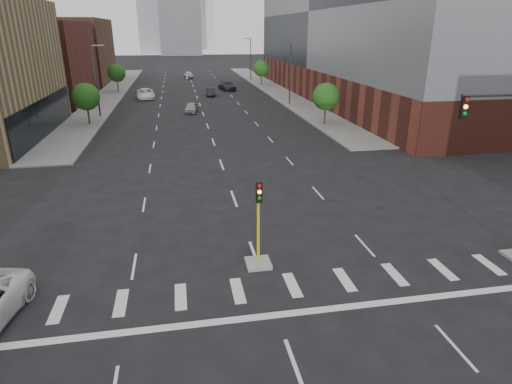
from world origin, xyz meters
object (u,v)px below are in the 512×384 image
object	(u,v)px
median_traffic_signal	(258,248)
car_distant	(189,75)
car_mid_right	(210,92)
car_deep_right	(227,86)
car_far_left	(146,94)
car_near_left	(191,107)

from	to	relation	value
median_traffic_signal	car_distant	size ratio (longest dim) A/B	0.95
median_traffic_signal	car_mid_right	world-z (taller)	median_traffic_signal
car_deep_right	car_far_left	bearing A→B (deg)	-159.65
car_far_left	car_distant	distance (m)	32.65
car_distant	car_deep_right	bearing A→B (deg)	-77.01
median_traffic_signal	car_far_left	bearing A→B (deg)	98.55
car_mid_right	car_far_left	bearing A→B (deg)	-171.59
median_traffic_signal	car_near_left	distance (m)	42.53
car_mid_right	car_far_left	world-z (taller)	car_far_left
median_traffic_signal	car_mid_right	size ratio (longest dim) A/B	1.04
car_near_left	car_deep_right	distance (m)	23.71
median_traffic_signal	car_near_left	xyz separation A→B (m)	(-1.50, 42.50, -0.29)
car_deep_right	car_distant	size ratio (longest dim) A/B	1.24
car_far_left	car_deep_right	size ratio (longest dim) A/B	1.04
car_near_left	car_distant	distance (m)	45.66
car_near_left	car_deep_right	size ratio (longest dim) A/B	0.69
car_far_left	car_deep_right	world-z (taller)	same
car_deep_right	car_mid_right	bearing A→B (deg)	-127.53
median_traffic_signal	car_deep_right	xyz separation A→B (m)	(6.12, 64.95, -0.14)
car_mid_right	car_far_left	xyz separation A→B (m)	(-10.89, -1.38, 0.14)
car_near_left	car_distant	xyz separation A→B (m)	(1.19, 45.65, 0.11)
car_far_left	car_deep_right	xyz separation A→B (m)	(14.62, 8.40, 0.00)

